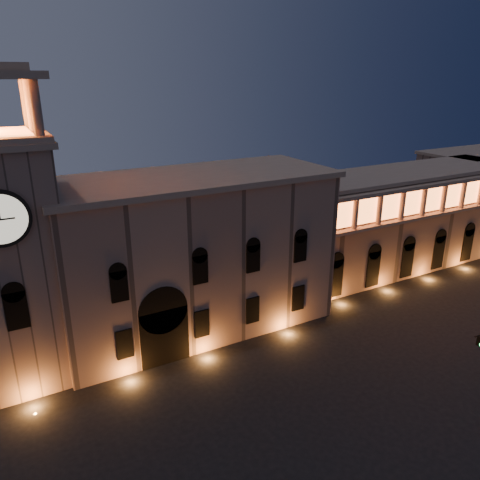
{
  "coord_description": "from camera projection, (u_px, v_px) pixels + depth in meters",
  "views": [
    {
      "loc": [
        -20.89,
        -22.87,
        27.54
      ],
      "look_at": [
        0.49,
        16.0,
        11.79
      ],
      "focal_mm": 35.0,
      "sensor_mm": 36.0,
      "label": 1
    }
  ],
  "objects": [
    {
      "name": "government_building",
      "position": [
        194.0,
        254.0,
        51.82
      ],
      "size": [
        30.8,
        12.8,
        17.6
      ],
      "color": "#906E5E",
      "rests_on": "ground"
    },
    {
      "name": "clock_tower",
      "position": [
        6.0,
        254.0,
        41.42
      ],
      "size": [
        9.8,
        9.8,
        32.4
      ],
      "color": "#906E5E",
      "rests_on": "ground"
    },
    {
      "name": "ground",
      "position": [
        330.0,
        437.0,
        37.58
      ],
      "size": [
        160.0,
        160.0,
        0.0
      ],
      "primitive_type": "plane",
      "color": "black",
      "rests_on": "ground"
    },
    {
      "name": "secondary_building",
      "position": [
        476.0,
        192.0,
        86.35
      ],
      "size": [
        20.0,
        12.0,
        14.0
      ],
      "primitive_type": "cube",
      "color": "#8B6859",
      "rests_on": "ground"
    },
    {
      "name": "colonnade_wing",
      "position": [
        400.0,
        218.0,
        69.41
      ],
      "size": [
        40.6,
        11.5,
        14.5
      ],
      "color": "#8B6859",
      "rests_on": "ground"
    }
  ]
}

